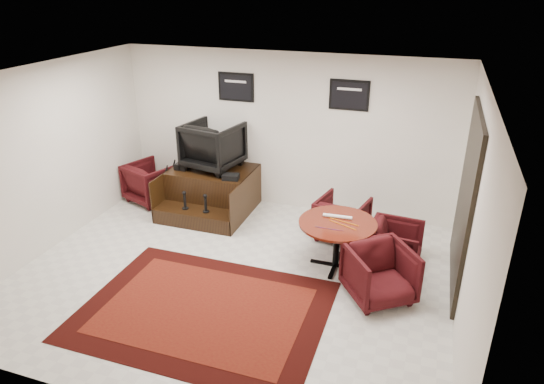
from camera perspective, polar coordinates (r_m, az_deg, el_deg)
The scene contains 16 objects.
ground at distance 7.08m, azimuth -4.73°, elevation -9.67°, with size 6.00×6.00×0.00m, color beige.
room_shell at distance 6.23m, azimuth -1.38°, elevation 4.02°, with size 6.02×5.02×2.81m.
area_rug at distance 6.45m, azimuth -7.97°, elevation -13.58°, with size 3.08×2.31×0.01m.
shine_podium at distance 8.87m, azimuth -7.08°, elevation 0.08°, with size 1.47×1.52×0.76m.
shine_chair at distance 8.68m, azimuth -6.94°, elevation 5.74°, with size 0.90×0.84×0.93m, color black.
shoes_pair at distance 8.87m, azimuth -10.42°, elevation 3.09°, with size 0.23×0.29×0.11m.
polish_kit at distance 8.26m, azimuth -4.88°, elevation 1.79°, with size 0.27×0.19×0.09m, color black.
umbrella_black at distance 9.07m, azimuth -12.72°, elevation 0.80°, with size 0.33×0.12×0.87m, color black, non-canonical shape.
umbrella_hooked at distance 9.29m, azimuth -11.87°, elevation 1.47°, with size 0.33×0.12×0.88m, color black, non-canonical shape.
armchair_side at distance 9.40m, azimuth -14.07°, elevation 1.33°, with size 0.80×0.75×0.82m, color black.
meeting_table at distance 6.99m, azimuth 7.70°, elevation -4.18°, with size 1.11×1.11×0.73m.
table_chair_back at distance 7.89m, azimuth 8.23°, elevation -2.88°, with size 0.75×0.70×0.77m, color black.
table_chair_window at distance 7.30m, azimuth 14.29°, elevation -5.87°, with size 0.72×0.67×0.74m, color black.
table_chair_corner at distance 6.54m, azimuth 12.58°, elevation -9.08°, with size 0.79×0.74×0.81m, color black.
paper_roll at distance 7.05m, azimuth 7.71°, elevation -2.87°, with size 0.05×0.05×0.42m, color white.
table_clutter at distance 6.87m, azimuth 8.02°, elevation -3.81°, with size 0.57×0.34×0.01m.
Camera 1 is at (2.43, -5.38, 3.90)m, focal length 32.00 mm.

